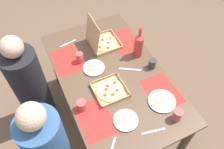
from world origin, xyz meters
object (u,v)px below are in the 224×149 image
at_px(plate_far_left, 94,68).
at_px(cup_clear_right, 80,58).
at_px(plate_near_right, 162,101).
at_px(soda_bottle, 139,45).
at_px(diner_right_seat, 31,88).
at_px(pizza_box_corner_right, 102,41).
at_px(pizza_box_corner_left, 110,90).
at_px(cup_clear_left, 152,64).
at_px(plate_near_left, 126,120).
at_px(cup_spare, 177,115).
at_px(condiment_bowl, 93,27).
at_px(cup_dark, 82,105).

xyz_separation_m(plate_far_left, cup_clear_right, (0.14, 0.08, 0.04)).
xyz_separation_m(plate_near_right, plate_far_left, (0.58, 0.37, 0.00)).
xyz_separation_m(soda_bottle, diner_right_seat, (0.23, 1.06, -0.35)).
relative_size(plate_near_right, plate_far_left, 1.15).
xyz_separation_m(pizza_box_corner_right, plate_far_left, (-0.26, 0.20, -0.04)).
xyz_separation_m(pizza_box_corner_left, diner_right_seat, (0.51, 0.63, -0.23)).
relative_size(pizza_box_corner_left, cup_clear_right, 2.57).
xyz_separation_m(pizza_box_corner_right, cup_clear_right, (-0.12, 0.28, 0.00)).
distance_m(pizza_box_corner_right, plate_near_right, 0.85).
bearing_deg(cup_clear_left, plate_near_left, 129.13).
bearing_deg(cup_clear_right, cup_clear_left, -121.61).
distance_m(pizza_box_corner_left, plate_far_left, 0.30).
bearing_deg(plate_far_left, pizza_box_corner_left, -174.22).
distance_m(soda_bottle, cup_clear_left, 0.22).
distance_m(plate_far_left, soda_bottle, 0.48).
height_order(plate_near_left, cup_spare, cup_spare).
height_order(soda_bottle, condiment_bowl, soda_bottle).
height_order(pizza_box_corner_right, cup_clear_left, pizza_box_corner_right).
distance_m(plate_far_left, cup_dark, 0.43).
xyz_separation_m(soda_bottle, cup_dark, (-0.34, 0.71, -0.09)).
bearing_deg(soda_bottle, plate_near_right, 171.22).
xyz_separation_m(pizza_box_corner_left, cup_clear_left, (0.08, -0.47, 0.04)).
relative_size(cup_dark, cup_clear_left, 0.99).
xyz_separation_m(cup_dark, cup_clear_right, (0.49, -0.17, 0.01)).
relative_size(plate_far_left, condiment_bowl, 2.81).
bearing_deg(plate_near_left, cup_dark, 46.81).
xyz_separation_m(cup_clear_right, cup_spare, (-0.90, -0.47, 0.00)).
distance_m(pizza_box_corner_right, cup_dark, 0.76).
bearing_deg(cup_spare, diner_right_seat, 45.49).
height_order(plate_far_left, diner_right_seat, diner_right_seat).
bearing_deg(diner_right_seat, cup_dark, -148.36).
xyz_separation_m(soda_bottle, cup_spare, (-0.74, 0.07, -0.08)).
xyz_separation_m(plate_far_left, diner_right_seat, (0.21, 0.60, -0.23)).
distance_m(cup_dark, cup_spare, 0.76).
bearing_deg(plate_far_left, plate_near_left, -177.99).
bearing_deg(plate_near_left, plate_near_right, -85.45).
relative_size(soda_bottle, cup_clear_right, 3.06).
relative_size(condiment_bowl, diner_right_seat, 0.06).
bearing_deg(pizza_box_corner_left, pizza_box_corner_right, -17.22).
relative_size(cup_clear_left, diner_right_seat, 0.08).
distance_m(cup_clear_right, diner_right_seat, 0.59).
bearing_deg(plate_far_left, plate_near_right, -147.04).
bearing_deg(pizza_box_corner_right, cup_spare, -169.38).
bearing_deg(pizza_box_corner_right, soda_bottle, -136.69).
bearing_deg(cup_clear_left, soda_bottle, 11.05).
height_order(cup_clear_left, cup_spare, cup_spare).
distance_m(condiment_bowl, diner_right_seat, 0.90).
bearing_deg(condiment_bowl, plate_near_right, -171.56).
bearing_deg(cup_spare, soda_bottle, -5.33).
height_order(pizza_box_corner_left, diner_right_seat, diner_right_seat).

